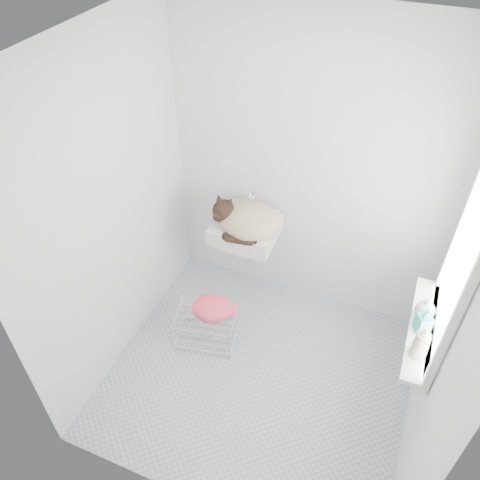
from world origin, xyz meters
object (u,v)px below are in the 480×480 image
at_px(cat, 246,220).
at_px(bottle_c, 423,316).
at_px(bottle_a, 417,355).
at_px(wire_rack, 206,326).
at_px(sink, 246,223).
at_px(bottle_b, 421,330).

distance_m(cat, bottle_c, 1.47).
bearing_deg(bottle_a, wire_rack, 171.96).
bearing_deg(sink, bottle_a, -28.75).
xyz_separation_m(sink, bottle_c, (1.41, -0.45, 0.00)).
bearing_deg(wire_rack, bottle_b, -0.47).
height_order(bottle_b, bottle_c, bottle_b).
bearing_deg(wire_rack, sink, 77.93).
xyz_separation_m(bottle_a, bottle_b, (0.00, 0.20, 0.00)).
xyz_separation_m(cat, bottle_a, (1.40, -0.76, -0.04)).
distance_m(cat, wire_rack, 0.93).
relative_size(sink, cat, 0.92).
bearing_deg(cat, bottle_a, -20.63).
height_order(sink, bottle_b, sink).
relative_size(sink, bottle_a, 2.22).
xyz_separation_m(sink, bottle_b, (1.41, -0.57, 0.00)).
distance_m(sink, wire_rack, 0.90).
relative_size(wire_rack, bottle_a, 2.09).
distance_m(sink, bottle_c, 1.48).
bearing_deg(sink, cat, -60.91).
height_order(wire_rack, bottle_a, bottle_a).
distance_m(bottle_a, bottle_c, 0.33).
xyz_separation_m(wire_rack, bottle_a, (1.53, -0.22, 0.70)).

